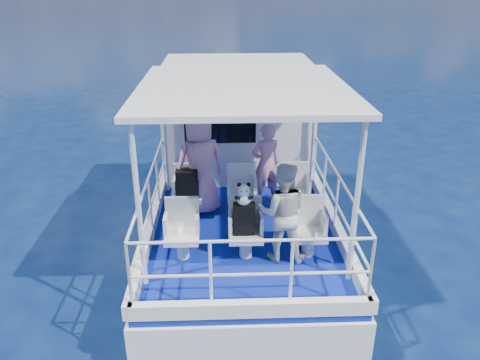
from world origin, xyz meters
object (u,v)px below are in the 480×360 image
(passenger_port_fwd, at_px, (200,164))
(backpack_center, at_px, (244,219))
(passenger_stbd_aft, at_px, (282,212))
(panda, at_px, (244,194))

(passenger_port_fwd, bearing_deg, backpack_center, 90.85)
(passenger_port_fwd, bearing_deg, passenger_stbd_aft, 104.63)
(backpack_center, bearing_deg, passenger_stbd_aft, -5.58)
(passenger_port_fwd, xyz_separation_m, backpack_center, (0.67, -1.45, -0.26))
(passenger_stbd_aft, bearing_deg, passenger_port_fwd, -43.34)
(backpack_center, relative_size, panda, 1.39)
(passenger_stbd_aft, height_order, panda, passenger_stbd_aft)
(panda, bearing_deg, passenger_stbd_aft, -4.95)
(passenger_port_fwd, xyz_separation_m, passenger_stbd_aft, (1.19, -1.50, -0.15))
(passenger_stbd_aft, distance_m, panda, 0.60)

